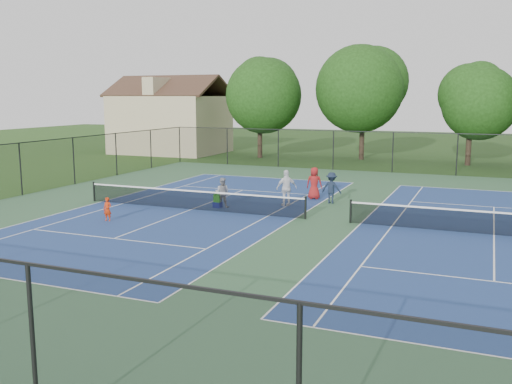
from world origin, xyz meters
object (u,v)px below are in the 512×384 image
at_px(bystander_a, 287,188).
at_px(bystander_c, 314,183).
at_px(tree_back_c, 472,98).
at_px(child_player, 107,209).
at_px(tree_back_a, 260,91).
at_px(instructor, 222,192).
at_px(tree_back_b, 363,85).
at_px(clapboard_house, 171,122).
at_px(ball_crate, 218,205).
at_px(bystander_b, 332,188).
at_px(ball_hopper, 217,198).

relative_size(bystander_a, bystander_c, 1.06).
bearing_deg(tree_back_c, child_player, -116.31).
bearing_deg(tree_back_c, tree_back_a, -176.82).
xyz_separation_m(instructor, bystander_c, (3.66, 4.05, 0.12)).
relative_size(tree_back_b, child_player, 9.18).
relative_size(tree_back_b, tree_back_c, 1.19).
xyz_separation_m(tree_back_b, bystander_a, (1.08, -23.30, -5.66)).
height_order(instructor, bystander_c, bystander_c).
xyz_separation_m(tree_back_c, clapboard_house, (-28.00, -0.00, -2.39)).
distance_m(tree_back_b, instructor, 25.59).
relative_size(bystander_a, ball_crate, 4.57).
relative_size(bystander_a, bystander_b, 1.14).
bearing_deg(tree_back_b, tree_back_a, -167.47).
relative_size(tree_back_b, bystander_a, 5.34).
xyz_separation_m(tree_back_c, instructor, (-10.85, -23.84, -4.72)).
relative_size(ball_crate, ball_hopper, 0.99).
height_order(tree_back_a, bystander_a, tree_back_a).
distance_m(tree_back_a, bystander_c, 22.28).
height_order(bystander_c, ball_crate, bystander_c).
height_order(tree_back_b, tree_back_c, tree_back_b).
relative_size(tree_back_a, tree_back_b, 0.91).
relative_size(tree_back_c, bystander_c, 4.74).
bearing_deg(tree_back_b, instructor, -94.26).
xyz_separation_m(tree_back_a, bystander_a, (10.08, -21.30, -5.10)).
relative_size(tree_back_c, ball_crate, 20.43).
distance_m(tree_back_a, child_player, 28.57).
height_order(tree_back_a, instructor, tree_back_a).
relative_size(instructor, bystander_c, 0.86).
bearing_deg(clapboard_house, ball_crate, -54.77).
distance_m(child_player, instructor, 5.99).
bearing_deg(ball_crate, clapboard_house, 125.23).
xyz_separation_m(bystander_a, ball_crate, (-3.11, -1.72, -0.80)).
xyz_separation_m(child_player, bystander_a, (6.31, 6.49, 0.39)).
distance_m(clapboard_house, ball_crate, 29.55).
distance_m(child_player, ball_crate, 5.76).
distance_m(instructor, ball_hopper, 0.37).
bearing_deg(tree_back_b, bystander_b, -82.07).
bearing_deg(tree_back_c, ball_crate, -114.68).
xyz_separation_m(tree_back_c, bystander_c, (-7.19, -19.79, -4.60)).
bearing_deg(tree_back_a, bystander_c, -60.09).
xyz_separation_m(clapboard_house, instructor, (17.15, -23.84, -2.33)).
bearing_deg(bystander_a, bystander_b, -178.96).
relative_size(tree_back_a, tree_back_c, 1.09).
height_order(bystander_a, ball_crate, bystander_a).
height_order(bystander_a, ball_hopper, bystander_a).
height_order(tree_back_c, child_player, tree_back_c).
bearing_deg(instructor, tree_back_c, -122.50).
bearing_deg(ball_crate, ball_hopper, 0.00).
bearing_deg(child_player, tree_back_c, 59.39).
xyz_separation_m(instructor, bystander_a, (2.93, 1.54, 0.18)).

